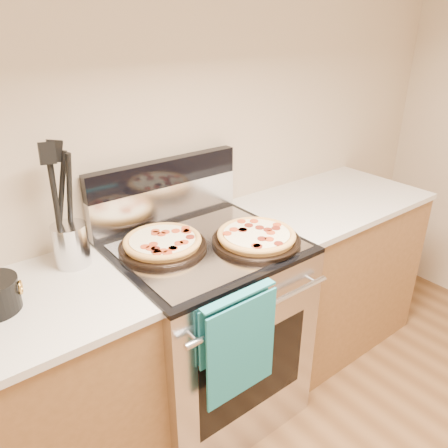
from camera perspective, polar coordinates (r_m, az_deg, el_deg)
wall_back at (r=2.00m, az=-8.74°, el=12.11°), size 4.00×0.00×4.00m
range_body at (r=2.13m, az=-2.29°, el=-13.92°), size 0.76×0.68×0.90m
oven_window at (r=1.93m, az=3.84°, el=-18.84°), size 0.56×0.01×0.40m
cooktop at (r=1.88m, az=-2.53°, el=-2.93°), size 0.76×0.68×0.02m
backsplash_lower at (r=2.07m, az=-7.58°, el=2.73°), size 0.76×0.06×0.18m
backsplash_upper at (r=2.02m, az=-7.82°, el=6.67°), size 0.76×0.06×0.12m
oven_handle at (r=1.69m, az=5.10°, el=-10.98°), size 0.70×0.03×0.03m
dish_towel at (r=1.69m, az=1.85°, el=-15.24°), size 0.32×0.05×0.42m
foil_sheet at (r=1.85m, az=-2.00°, el=-2.92°), size 0.70×0.55×0.01m
cabinet_left at (r=1.94m, az=-26.41°, el=-22.48°), size 1.00×0.62×0.88m
cabinet_right at (r=2.66m, az=12.96°, el=-6.08°), size 1.00×0.62×0.88m
countertop_right at (r=2.46m, az=13.97°, el=3.02°), size 1.02×0.64×0.03m
pepperoni_pizza_back at (r=1.83m, az=-8.02°, el=-2.46°), size 0.41×0.41×0.05m
pepperoni_pizza_front at (r=1.87m, az=4.25°, el=-1.71°), size 0.48×0.48×0.05m
utensil_crock at (r=1.81m, az=-19.33°, el=-2.57°), size 0.14×0.14×0.17m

